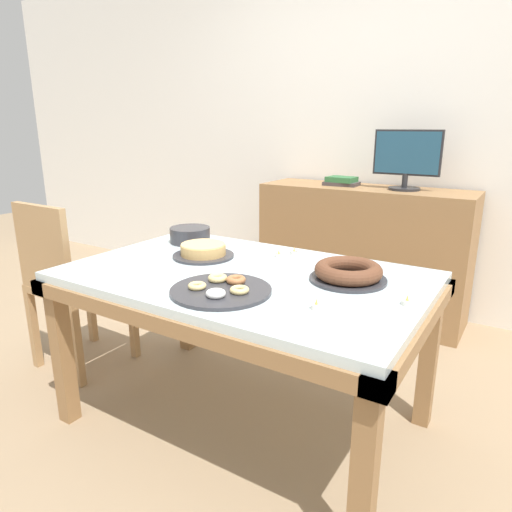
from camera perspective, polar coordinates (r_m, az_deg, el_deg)
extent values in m
plane|color=#997F60|center=(2.25, -1.41, -19.81)|extent=(12.00, 12.00, 0.00)
cube|color=white|center=(3.47, 15.65, 15.15)|extent=(8.00, 0.10, 2.60)
cube|color=silver|center=(1.92, -1.55, -2.53)|extent=(1.49, 0.94, 0.04)
cube|color=olive|center=(1.62, -10.37, -8.34)|extent=(1.52, 0.08, 0.06)
cube|color=olive|center=(2.30, 4.58, -0.69)|extent=(1.52, 0.08, 0.06)
cube|color=olive|center=(2.40, -16.04, -0.62)|extent=(0.08, 0.97, 0.06)
cube|color=olive|center=(1.68, 19.59, -8.08)|extent=(0.08, 0.97, 0.06)
cube|color=olive|center=(2.26, -23.03, -11.24)|extent=(0.07, 0.07, 0.66)
cube|color=olive|center=(1.51, 13.36, -25.29)|extent=(0.07, 0.07, 0.66)
cube|color=olive|center=(2.77, -8.74, -5.06)|extent=(0.07, 0.07, 0.66)
cube|color=olive|center=(2.20, 20.75, -11.75)|extent=(0.07, 0.07, 0.66)
cube|color=tan|center=(2.71, -21.14, -3.31)|extent=(0.43, 0.43, 0.04)
cube|color=tan|center=(2.54, -25.11, 0.79)|extent=(0.40, 0.04, 0.45)
cube|color=tan|center=(2.77, -15.09, -7.83)|extent=(0.04, 0.04, 0.45)
cube|color=tan|center=(3.04, -19.95, -6.04)|extent=(0.04, 0.04, 0.45)
cube|color=tan|center=(2.56, -21.46, -10.47)|extent=(0.04, 0.04, 0.45)
cube|color=tan|center=(2.85, -26.02, -8.22)|extent=(0.04, 0.04, 0.45)
cube|color=olive|center=(3.30, 13.04, 0.46)|extent=(1.42, 0.44, 0.91)
cylinder|color=#262628|center=(3.13, 18.02, 8.01)|extent=(0.20, 0.20, 0.02)
cylinder|color=#262628|center=(3.13, 18.10, 8.97)|extent=(0.04, 0.04, 0.09)
cube|color=#262628|center=(3.11, 18.38, 12.16)|extent=(0.42, 0.02, 0.28)
cube|color=navy|center=(3.10, 18.33, 12.15)|extent=(0.40, 0.00, 0.26)
cube|color=#3F3838|center=(3.27, 10.62, 8.88)|extent=(0.24, 0.15, 0.02)
cube|color=#2D6638|center=(3.26, 10.65, 9.41)|extent=(0.20, 0.16, 0.04)
cylinder|color=#333338|center=(2.15, -6.58, 0.04)|extent=(0.29, 0.29, 0.01)
cylinder|color=tan|center=(2.14, -6.61, 0.79)|extent=(0.21, 0.21, 0.05)
cylinder|color=#F4CA7D|center=(2.14, -6.63, 1.46)|extent=(0.21, 0.21, 0.01)
cylinder|color=#333338|center=(1.85, 11.40, -2.87)|extent=(0.31, 0.31, 0.01)
torus|color=brown|center=(1.84, 11.46, -1.79)|extent=(0.27, 0.27, 0.06)
cylinder|color=#333338|center=(1.69, -4.40, -4.32)|extent=(0.38, 0.38, 0.01)
torus|color=#EAD184|center=(1.64, -2.08, -4.25)|extent=(0.07, 0.07, 0.02)
torus|color=#B27042|center=(1.74, -2.51, -2.98)|extent=(0.08, 0.08, 0.02)
torus|color=#EAD184|center=(1.77, -4.93, -2.73)|extent=(0.07, 0.07, 0.02)
torus|color=#EAD184|center=(1.70, -7.37, -3.72)|extent=(0.07, 0.07, 0.02)
torus|color=white|center=(1.61, -5.05, -4.68)|extent=(0.07, 0.07, 0.02)
cylinder|color=#333338|center=(2.43, -8.21, 1.83)|extent=(0.21, 0.21, 0.01)
cylinder|color=#333338|center=(2.43, -8.22, 2.06)|extent=(0.21, 0.21, 0.01)
cylinder|color=#333338|center=(2.43, -8.23, 2.29)|extent=(0.21, 0.21, 0.01)
cylinder|color=#333338|center=(2.43, -8.24, 2.52)|extent=(0.21, 0.21, 0.01)
cylinder|color=#333338|center=(2.42, -8.25, 2.75)|extent=(0.21, 0.21, 0.01)
cylinder|color=#333338|center=(2.42, -8.25, 2.98)|extent=(0.21, 0.21, 0.01)
cylinder|color=#333338|center=(2.42, -8.26, 3.21)|extent=(0.21, 0.21, 0.01)
cylinder|color=#333338|center=(2.42, -8.27, 3.44)|extent=(0.21, 0.21, 0.01)
cylinder|color=silver|center=(2.14, 2.87, 0.07)|extent=(0.04, 0.04, 0.02)
cylinder|color=white|center=(2.14, 2.87, 0.23)|extent=(0.03, 0.03, 0.00)
cone|color=#F9B74C|center=(2.13, 2.88, 0.56)|extent=(0.01, 0.01, 0.02)
cylinder|color=silver|center=(2.19, 4.80, 0.40)|extent=(0.04, 0.04, 0.02)
cylinder|color=white|center=(2.18, 4.80, 0.55)|extent=(0.03, 0.03, 0.00)
cone|color=#F9B74C|center=(2.18, 4.81, 0.88)|extent=(0.01, 0.01, 0.02)
cylinder|color=silver|center=(1.55, 7.54, -6.29)|extent=(0.04, 0.04, 0.02)
cylinder|color=white|center=(1.55, 7.55, -6.08)|extent=(0.03, 0.03, 0.00)
cone|color=#F9B74C|center=(1.55, 7.57, -5.63)|extent=(0.01, 0.01, 0.02)
cylinder|color=silver|center=(1.66, 18.35, -5.56)|extent=(0.04, 0.04, 0.02)
cylinder|color=white|center=(1.65, 18.37, -5.36)|extent=(0.03, 0.03, 0.00)
cone|color=#F9B74C|center=(1.65, 18.41, -4.94)|extent=(0.01, 0.01, 0.02)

